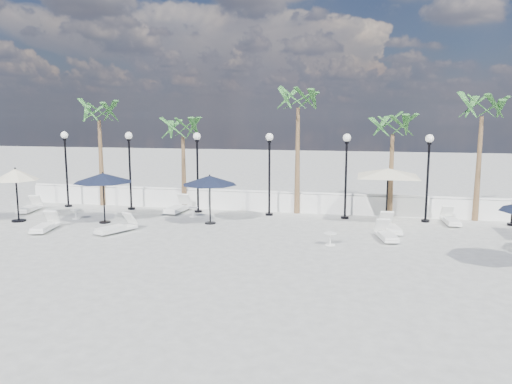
% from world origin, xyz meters
% --- Properties ---
extents(ground, '(100.00, 100.00, 0.00)m').
position_xyz_m(ground, '(0.00, 0.00, 0.00)').
color(ground, gray).
rests_on(ground, ground).
extents(balustrade, '(26.00, 0.30, 1.01)m').
position_xyz_m(balustrade, '(0.00, 7.50, 0.47)').
color(balustrade, white).
rests_on(balustrade, ground).
extents(lamppost_0, '(0.36, 0.36, 3.84)m').
position_xyz_m(lamppost_0, '(-10.50, 6.50, 2.49)').
color(lamppost_0, black).
rests_on(lamppost_0, ground).
extents(lamppost_1, '(0.36, 0.36, 3.84)m').
position_xyz_m(lamppost_1, '(-7.00, 6.50, 2.49)').
color(lamppost_1, black).
rests_on(lamppost_1, ground).
extents(lamppost_2, '(0.36, 0.36, 3.84)m').
position_xyz_m(lamppost_2, '(-3.50, 6.50, 2.49)').
color(lamppost_2, black).
rests_on(lamppost_2, ground).
extents(lamppost_3, '(0.36, 0.36, 3.84)m').
position_xyz_m(lamppost_3, '(0.00, 6.50, 2.49)').
color(lamppost_3, black).
rests_on(lamppost_3, ground).
extents(lamppost_4, '(0.36, 0.36, 3.84)m').
position_xyz_m(lamppost_4, '(3.50, 6.50, 2.49)').
color(lamppost_4, black).
rests_on(lamppost_4, ground).
extents(lamppost_5, '(0.36, 0.36, 3.84)m').
position_xyz_m(lamppost_5, '(7.00, 6.50, 2.49)').
color(lamppost_5, black).
rests_on(lamppost_5, ground).
extents(palm_0, '(2.60, 2.60, 5.50)m').
position_xyz_m(palm_0, '(-9.00, 7.30, 4.53)').
color(palm_0, brown).
rests_on(palm_0, ground).
extents(palm_1, '(2.60, 2.60, 4.70)m').
position_xyz_m(palm_1, '(-4.50, 7.30, 3.75)').
color(palm_1, brown).
rests_on(palm_1, ground).
extents(palm_2, '(2.60, 2.60, 6.10)m').
position_xyz_m(palm_2, '(1.20, 7.30, 5.12)').
color(palm_2, brown).
rests_on(palm_2, ground).
extents(palm_3, '(2.60, 2.60, 4.90)m').
position_xyz_m(palm_3, '(5.50, 7.30, 3.95)').
color(palm_3, brown).
rests_on(palm_3, ground).
extents(palm_4, '(2.60, 2.60, 5.70)m').
position_xyz_m(palm_4, '(9.20, 7.30, 4.73)').
color(palm_4, brown).
rests_on(palm_4, ground).
extents(lounger_0, '(0.87, 1.81, 0.65)m').
position_xyz_m(lounger_0, '(-11.52, 4.82, 0.22)').
color(lounger_0, silver).
rests_on(lounger_0, ground).
extents(lounger_1, '(1.25, 1.83, 0.66)m').
position_xyz_m(lounger_1, '(-5.30, 1.72, 0.22)').
color(lounger_1, silver).
rests_on(lounger_1, ground).
extents(lounger_2, '(0.90, 1.82, 0.66)m').
position_xyz_m(lounger_2, '(-8.27, 1.40, 0.22)').
color(lounger_2, silver).
rests_on(lounger_2, ground).
extents(lounger_3, '(0.79, 1.99, 0.73)m').
position_xyz_m(lounger_3, '(-4.44, 6.22, 0.25)').
color(lounger_3, silver).
rests_on(lounger_3, ground).
extents(lounger_4, '(0.92, 1.87, 0.67)m').
position_xyz_m(lounger_4, '(5.37, 4.11, 0.23)').
color(lounger_4, silver).
rests_on(lounger_4, ground).
extents(lounger_5, '(0.69, 1.72, 0.63)m').
position_xyz_m(lounger_5, '(8.00, 6.22, 0.21)').
color(lounger_5, silver).
rests_on(lounger_5, ground).
extents(lounger_6, '(0.91, 1.76, 0.63)m').
position_xyz_m(lounger_6, '(5.18, 2.82, 0.21)').
color(lounger_6, silver).
rests_on(lounger_6, ground).
extents(side_table_0, '(0.45, 0.45, 0.44)m').
position_xyz_m(side_table_0, '(-8.38, 3.80, 0.26)').
color(side_table_0, silver).
rests_on(side_table_0, ground).
extents(side_table_1, '(0.45, 0.45, 0.44)m').
position_xyz_m(side_table_1, '(-3.37, 5.41, 0.26)').
color(side_table_1, silver).
rests_on(side_table_1, ground).
extents(side_table_2, '(0.47, 0.47, 0.45)m').
position_xyz_m(side_table_2, '(3.17, 1.61, 0.27)').
color(side_table_2, silver).
rests_on(side_table_2, ground).
extents(parasol_navy_left, '(2.53, 2.53, 2.24)m').
position_xyz_m(parasol_navy_left, '(-6.71, 3.35, 1.97)').
color(parasol_navy_left, black).
rests_on(parasol_navy_left, ground).
extents(parasol_navy_mid, '(2.39, 2.39, 2.15)m').
position_xyz_m(parasol_navy_mid, '(-2.16, 4.16, 1.89)').
color(parasol_navy_mid, black).
rests_on(parasol_navy_mid, ground).
extents(parasol_cream_sq_a, '(5.16, 5.16, 2.54)m').
position_xyz_m(parasol_cream_sq_a, '(5.31, 6.20, 2.35)').
color(parasol_cream_sq_a, black).
rests_on(parasol_cream_sq_a, ground).
extents(parasol_cream_small, '(1.95, 1.95, 2.40)m').
position_xyz_m(parasol_cream_small, '(-10.58, 2.81, 2.05)').
color(parasol_cream_small, black).
rests_on(parasol_cream_small, ground).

